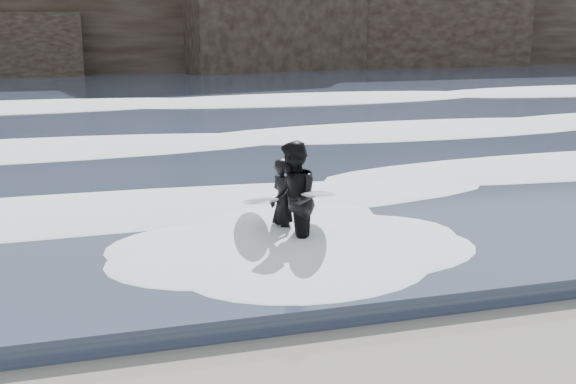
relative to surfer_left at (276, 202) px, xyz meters
name	(u,v)px	position (x,y,z in m)	size (l,w,h in m)	color
sea	(156,97)	(0.49, 22.52, -0.61)	(90.00, 52.00, 0.30)	#2B344B
foam_near	(266,187)	(0.49, 2.52, -0.36)	(60.00, 3.20, 0.20)	white
foam_mid	(205,134)	(0.49, 9.52, -0.34)	(60.00, 4.00, 0.24)	white
foam_far	(167,100)	(0.49, 18.52, -0.31)	(60.00, 4.80, 0.30)	white
surfer_left	(276,202)	(0.00, 0.00, 0.00)	(1.04, 2.15, 1.49)	black
surfer_right	(295,200)	(0.14, -0.68, 0.19)	(1.46, 2.17, 1.88)	black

